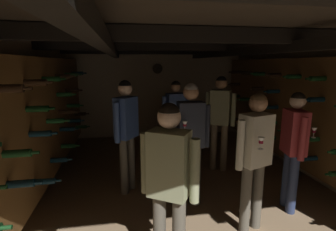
{
  "coord_description": "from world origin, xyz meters",
  "views": [
    {
      "loc": [
        -0.87,
        -3.66,
        1.97
      ],
      "look_at": [
        -0.17,
        0.45,
        1.11
      ],
      "focal_mm": 27.42,
      "sensor_mm": 36.0,
      "label": 1
    }
  ],
  "objects": [
    {
      "name": "person_guest_rear_center",
      "position": [
        0.09,
        1.06,
        0.99
      ],
      "size": [
        0.53,
        0.37,
        1.64
      ],
      "color": "#2D2D33",
      "rests_on": "ground_plane"
    },
    {
      "name": "person_guest_near_left",
      "position": [
        -0.51,
        -1.62,
        1.0
      ],
      "size": [
        0.47,
        0.37,
        1.65
      ],
      "color": "#4C473D",
      "rests_on": "ground_plane"
    },
    {
      "name": "person_guest_mid_left",
      "position": [
        -0.86,
        0.11,
        1.05
      ],
      "size": [
        0.38,
        0.46,
        1.73
      ],
      "color": "#4C473D",
      "rests_on": "ground_plane"
    },
    {
      "name": "display_bottle",
      "position": [
        0.23,
        1.87,
        1.04
      ],
      "size": [
        0.08,
        0.08,
        0.35
      ],
      "color": "black",
      "rests_on": "wine_crate_stack"
    },
    {
      "name": "ground_plane",
      "position": [
        0.0,
        0.0,
        0.0
      ],
      "size": [
        8.4,
        8.4,
        0.0
      ],
      "primitive_type": "plane",
      "color": "#8C7051"
    },
    {
      "name": "room_shell",
      "position": [
        0.0,
        0.27,
        1.41
      ],
      "size": [
        4.72,
        6.52,
        2.41
      ],
      "color": "tan",
      "rests_on": "ground_plane"
    },
    {
      "name": "wine_crate_stack",
      "position": [
        0.11,
        1.8,
        0.45
      ],
      "size": [
        0.52,
        0.35,
        0.9
      ],
      "color": "brown",
      "rests_on": "ground_plane"
    },
    {
      "name": "person_guest_mid_right",
      "position": [
        1.29,
        -0.77,
        0.97
      ],
      "size": [
        0.33,
        0.53,
        1.61
      ],
      "color": "#232D4C",
      "rests_on": "ground_plane"
    },
    {
      "name": "person_host_center",
      "position": [
        -0.02,
        -0.44,
        1.04
      ],
      "size": [
        0.54,
        0.32,
        1.71
      ],
      "color": "#4C473D",
      "rests_on": "ground_plane"
    },
    {
      "name": "person_guest_far_right",
      "position": [
        0.82,
        0.65,
        1.07
      ],
      "size": [
        0.47,
        0.37,
        1.74
      ],
      "color": "brown",
      "rests_on": "ground_plane"
    },
    {
      "name": "person_guest_near_right",
      "position": [
        0.57,
        -1.1,
        1.0
      ],
      "size": [
        0.51,
        0.4,
        1.65
      ],
      "color": "#4C473D",
      "rests_on": "ground_plane"
    }
  ]
}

